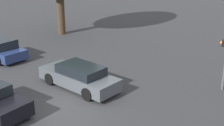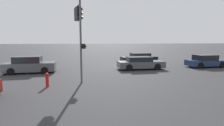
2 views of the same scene
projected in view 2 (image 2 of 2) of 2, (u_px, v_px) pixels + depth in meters
name	position (u px, v px, depth m)	size (l,w,h in m)	color
ground_plane	(126.00, 67.00, 20.10)	(300.00, 300.00, 0.00)	#333335
traffic_signal	(79.00, 22.00, 12.39)	(0.84, 1.56, 5.91)	#515456
crossing_car_0	(139.00, 58.00, 22.87)	(4.75, 2.03, 1.35)	black
crossing_car_1	(206.00, 61.00, 19.66)	(4.36, 1.94, 1.39)	navy
crossing_car_2	(140.00, 63.00, 18.14)	(4.77, 1.89, 1.31)	#4C5156
crossing_car_3	(30.00, 65.00, 16.14)	(4.51, 1.99, 1.54)	#4C5156
fire_hydrant	(47.00, 79.00, 11.24)	(0.22, 0.22, 0.92)	red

